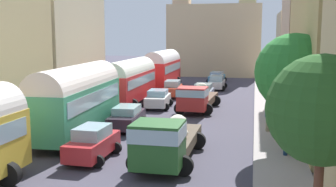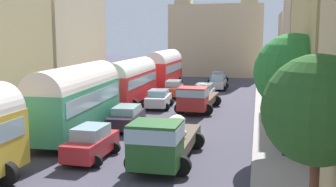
{
  "view_description": "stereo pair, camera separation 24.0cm",
  "coord_description": "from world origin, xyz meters",
  "px_view_note": "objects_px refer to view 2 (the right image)",
  "views": [
    {
      "loc": [
        5.93,
        -8.95,
        6.11
      ],
      "look_at": [
        0.0,
        19.08,
        1.97
      ],
      "focal_mm": 43.87,
      "sensor_mm": 36.0,
      "label": 1
    },
    {
      "loc": [
        6.17,
        -8.9,
        6.11
      ],
      "look_at": [
        0.0,
        19.08,
        1.97
      ],
      "focal_mm": 43.87,
      "sensor_mm": 36.0,
      "label": 2
    }
  ],
  "objects_px": {
    "pedestrian_0": "(274,90)",
    "car_5": "(158,99)",
    "cargo_truck_1": "(197,97)",
    "parked_bus_3": "(164,67)",
    "car_2": "(218,77)",
    "car_6": "(174,89)",
    "car_0": "(204,92)",
    "car_4": "(127,117)",
    "car_1": "(218,83)",
    "cargo_truck_0": "(164,140)",
    "pedestrian_2": "(268,116)",
    "parked_bus_2": "(131,80)",
    "pedestrian_1": "(285,138)",
    "car_3": "(91,143)",
    "parked_bus_1": "(77,97)"
  },
  "relations": [
    {
      "from": "pedestrian_0",
      "to": "car_5",
      "type": "bearing_deg",
      "value": -150.43
    },
    {
      "from": "cargo_truck_1",
      "to": "parked_bus_3",
      "type": "bearing_deg",
      "value": 113.19
    },
    {
      "from": "car_2",
      "to": "car_6",
      "type": "height_order",
      "value": "car_6"
    },
    {
      "from": "car_2",
      "to": "car_6",
      "type": "distance_m",
      "value": 13.23
    },
    {
      "from": "car_0",
      "to": "car_4",
      "type": "distance_m",
      "value": 13.45
    },
    {
      "from": "pedestrian_0",
      "to": "car_1",
      "type": "bearing_deg",
      "value": 128.75
    },
    {
      "from": "car_0",
      "to": "cargo_truck_0",
      "type": "bearing_deg",
      "value": -87.98
    },
    {
      "from": "pedestrian_0",
      "to": "pedestrian_2",
      "type": "xyz_separation_m",
      "value": [
        -0.83,
        -12.66,
        0.01
      ]
    },
    {
      "from": "car_4",
      "to": "pedestrian_0",
      "type": "distance_m",
      "value": 16.45
    },
    {
      "from": "parked_bus_2",
      "to": "car_6",
      "type": "distance_m",
      "value": 6.1
    },
    {
      "from": "parked_bus_2",
      "to": "pedestrian_0",
      "type": "distance_m",
      "value": 13.09
    },
    {
      "from": "pedestrian_0",
      "to": "pedestrian_1",
      "type": "relative_size",
      "value": 1.05
    },
    {
      "from": "car_2",
      "to": "car_6",
      "type": "xyz_separation_m",
      "value": [
        -3.18,
        -12.84,
        0.09
      ]
    },
    {
      "from": "car_3",
      "to": "car_4",
      "type": "distance_m",
      "value": 6.72
    },
    {
      "from": "car_5",
      "to": "car_6",
      "type": "bearing_deg",
      "value": 90.3
    },
    {
      "from": "car_6",
      "to": "parked_bus_1",
      "type": "bearing_deg",
      "value": -98.61
    },
    {
      "from": "car_1",
      "to": "car_6",
      "type": "bearing_deg",
      "value": -121.34
    },
    {
      "from": "parked_bus_3",
      "to": "cargo_truck_1",
      "type": "relative_size",
      "value": 1.29
    },
    {
      "from": "parked_bus_2",
      "to": "car_5",
      "type": "relative_size",
      "value": 2.5
    },
    {
      "from": "car_1",
      "to": "car_4",
      "type": "height_order",
      "value": "car_1"
    },
    {
      "from": "car_3",
      "to": "car_4",
      "type": "relative_size",
      "value": 0.88
    },
    {
      "from": "car_1",
      "to": "pedestrian_0",
      "type": "height_order",
      "value": "pedestrian_0"
    },
    {
      "from": "parked_bus_1",
      "to": "car_1",
      "type": "xyz_separation_m",
      "value": [
        6.31,
        22.87,
        -1.59
      ]
    },
    {
      "from": "pedestrian_2",
      "to": "car_5",
      "type": "bearing_deg",
      "value": 140.25
    },
    {
      "from": "car_1",
      "to": "car_3",
      "type": "height_order",
      "value": "car_3"
    },
    {
      "from": "car_1",
      "to": "car_6",
      "type": "height_order",
      "value": "car_6"
    },
    {
      "from": "parked_bus_1",
      "to": "pedestrian_1",
      "type": "relative_size",
      "value": 5.55
    },
    {
      "from": "car_4",
      "to": "parked_bus_3",
      "type": "bearing_deg",
      "value": 96.28
    },
    {
      "from": "parked_bus_1",
      "to": "car_2",
      "type": "bearing_deg",
      "value": 79.07
    },
    {
      "from": "cargo_truck_0",
      "to": "car_5",
      "type": "relative_size",
      "value": 1.89
    },
    {
      "from": "car_5",
      "to": "pedestrian_2",
      "type": "xyz_separation_m",
      "value": [
        8.72,
        -7.25,
        0.31
      ]
    },
    {
      "from": "car_1",
      "to": "car_2",
      "type": "height_order",
      "value": "car_1"
    },
    {
      "from": "car_0",
      "to": "car_1",
      "type": "xyz_separation_m",
      "value": [
        0.59,
        7.43,
        0.03
      ]
    },
    {
      "from": "parked_bus_3",
      "to": "car_0",
      "type": "xyz_separation_m",
      "value": [
        5.65,
        -7.64,
        -1.62
      ]
    },
    {
      "from": "parked_bus_3",
      "to": "pedestrian_2",
      "type": "bearing_deg",
      "value": -60.84
    },
    {
      "from": "car_1",
      "to": "pedestrian_0",
      "type": "distance_m",
      "value": 9.25
    },
    {
      "from": "cargo_truck_1",
      "to": "pedestrian_0",
      "type": "distance_m",
      "value": 8.8
    },
    {
      "from": "car_3",
      "to": "pedestrian_2",
      "type": "height_order",
      "value": "pedestrian_2"
    },
    {
      "from": "parked_bus_1",
      "to": "parked_bus_3",
      "type": "bearing_deg",
      "value": 89.85
    },
    {
      "from": "car_5",
      "to": "car_6",
      "type": "distance_m",
      "value": 6.41
    },
    {
      "from": "cargo_truck_1",
      "to": "car_1",
      "type": "bearing_deg",
      "value": 88.4
    },
    {
      "from": "parked_bus_2",
      "to": "cargo_truck_1",
      "type": "height_order",
      "value": "parked_bus_2"
    },
    {
      "from": "car_0",
      "to": "pedestrian_1",
      "type": "relative_size",
      "value": 2.13
    },
    {
      "from": "cargo_truck_1",
      "to": "car_5",
      "type": "distance_m",
      "value": 3.5
    },
    {
      "from": "car_2",
      "to": "car_3",
      "type": "relative_size",
      "value": 1.07
    },
    {
      "from": "pedestrian_0",
      "to": "pedestrian_2",
      "type": "relative_size",
      "value": 0.97
    },
    {
      "from": "car_2",
      "to": "pedestrian_2",
      "type": "height_order",
      "value": "pedestrian_2"
    },
    {
      "from": "cargo_truck_1",
      "to": "car_0",
      "type": "distance_m",
      "value": 6.07
    },
    {
      "from": "parked_bus_3",
      "to": "car_3",
      "type": "bearing_deg",
      "value": -84.48
    },
    {
      "from": "parked_bus_3",
      "to": "cargo_truck_0",
      "type": "height_order",
      "value": "parked_bus_3"
    }
  ]
}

